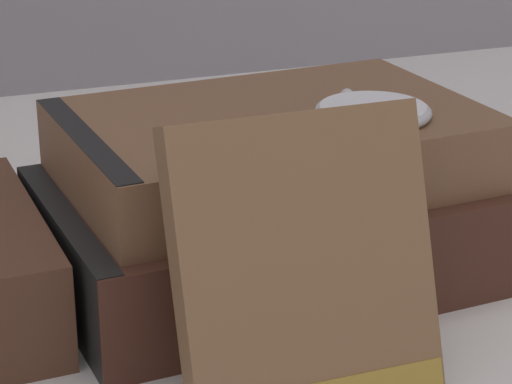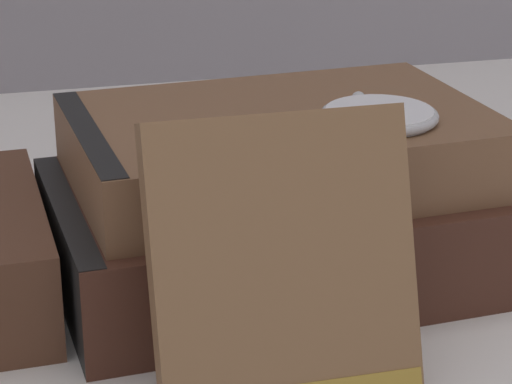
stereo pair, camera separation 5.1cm
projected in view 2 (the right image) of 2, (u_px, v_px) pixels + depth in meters
name	position (u px, v px, depth m)	size (l,w,h in m)	color
ground_plane	(234.00, 299.00, 0.53)	(3.00, 3.00, 0.00)	silver
book_flat_bottom	(257.00, 232.00, 0.55)	(0.22, 0.16, 0.05)	#422319
book_flat_top	(270.00, 147.00, 0.54)	(0.21, 0.15, 0.04)	brown
book_leaning_front	(276.00, 275.00, 0.43)	(0.11, 0.06, 0.12)	brown
pocket_watch	(378.00, 114.00, 0.52)	(0.06, 0.06, 0.01)	silver
reading_glasses	(107.00, 191.00, 0.67)	(0.11, 0.06, 0.00)	#4C3828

